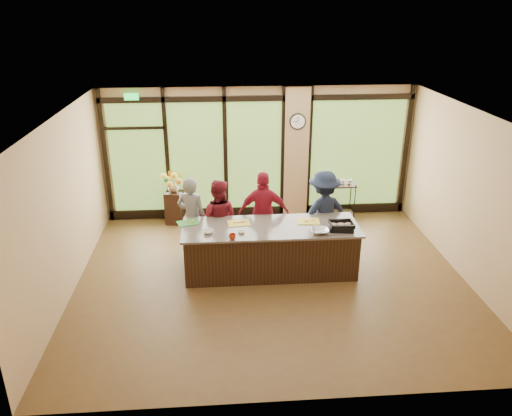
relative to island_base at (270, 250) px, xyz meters
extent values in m
plane|color=brown|center=(0.00, -0.30, -0.44)|extent=(7.00, 7.00, 0.00)
plane|color=white|center=(0.00, -0.30, 2.56)|extent=(7.00, 7.00, 0.00)
plane|color=tan|center=(0.00, 2.70, 1.06)|extent=(7.00, 0.00, 7.00)
plane|color=tan|center=(-3.50, -0.30, 1.06)|extent=(0.00, 6.00, 6.00)
plane|color=tan|center=(3.50, -0.30, 1.06)|extent=(0.00, 6.00, 6.00)
cube|color=tan|center=(0.85, 2.64, 1.06)|extent=(0.55, 0.12, 3.00)
cube|color=black|center=(0.00, 2.65, 2.31)|extent=(6.90, 0.08, 0.12)
cube|color=black|center=(0.00, 2.65, -0.32)|extent=(6.90, 0.08, 0.20)
cube|color=#19D83F|center=(-2.70, 2.60, 2.39)|extent=(0.30, 0.04, 0.14)
cube|color=#3F7127|center=(-2.70, 2.67, 1.01)|extent=(1.20, 0.02, 2.50)
cube|color=#3F7127|center=(-1.40, 2.67, 1.01)|extent=(1.20, 0.02, 2.50)
cube|color=#3F7127|center=(-0.10, 2.67, 1.01)|extent=(1.20, 0.02, 2.50)
cube|color=#3F7127|center=(2.25, 2.67, 1.01)|extent=(2.10, 0.02, 2.50)
cube|color=black|center=(-3.40, 2.65, 1.06)|extent=(0.08, 0.08, 3.00)
cube|color=black|center=(-2.05, 2.65, 1.06)|extent=(0.08, 0.08, 3.00)
cube|color=black|center=(-0.75, 2.65, 1.06)|extent=(0.08, 0.08, 3.00)
cube|color=black|center=(0.55, 2.65, 1.06)|extent=(0.08, 0.08, 3.00)
cube|color=black|center=(1.15, 2.65, 1.06)|extent=(0.08, 0.08, 3.00)
cube|color=black|center=(3.40, 2.65, 1.06)|extent=(0.08, 0.08, 3.00)
cube|color=black|center=(0.00, 0.00, 0.00)|extent=(3.10, 1.00, 0.88)
cube|color=slate|center=(0.00, 0.00, 0.46)|extent=(3.20, 1.10, 0.04)
cylinder|color=black|center=(0.85, 2.57, 1.81)|extent=(0.36, 0.04, 0.36)
cylinder|color=white|center=(0.85, 2.55, 1.81)|extent=(0.31, 0.01, 0.31)
cube|color=black|center=(0.85, 2.55, 1.86)|extent=(0.01, 0.00, 0.11)
cube|color=black|center=(0.80, 2.55, 1.81)|extent=(0.09, 0.00, 0.01)
imported|color=slate|center=(-1.45, 0.73, 0.38)|extent=(0.71, 0.60, 1.65)
imported|color=maroon|center=(-0.95, 0.71, 0.35)|extent=(0.89, 0.77, 1.59)
imported|color=maroon|center=(-0.06, 0.75, 0.41)|extent=(1.03, 0.50, 1.71)
imported|color=#181F35|center=(1.12, 0.72, 0.41)|extent=(1.23, 0.91, 1.70)
cube|color=black|center=(1.24, -0.23, 0.52)|extent=(0.46, 0.38, 0.07)
imported|color=silver|center=(0.83, -0.35, 0.52)|extent=(0.33, 0.33, 0.08)
cube|color=green|center=(-1.50, 0.27, 0.49)|extent=(0.45, 0.39, 0.01)
cube|color=yellow|center=(-0.57, 0.18, 0.49)|extent=(0.43, 0.34, 0.01)
cube|color=yellow|center=(0.72, 0.16, 0.49)|extent=(0.44, 0.34, 0.01)
imported|color=white|center=(-1.12, -0.21, 0.51)|extent=(0.19, 0.19, 0.05)
imported|color=white|center=(-0.54, -0.24, 0.50)|extent=(0.14, 0.14, 0.04)
imported|color=white|center=(-0.49, 0.26, 0.50)|extent=(0.17, 0.17, 0.03)
imported|color=#AB2C11|center=(-0.71, -0.47, 0.53)|extent=(0.13, 0.13, 0.10)
cube|color=black|center=(-1.93, 2.39, -0.07)|extent=(0.44, 0.44, 0.74)
imported|color=#7C6244|center=(-1.93, 2.39, 0.43)|extent=(0.28, 0.28, 0.25)
cube|color=black|center=(1.77, 2.19, -0.25)|extent=(0.73, 0.42, 0.03)
cube|color=black|center=(1.77, 2.19, 0.45)|extent=(0.73, 0.42, 0.03)
cylinder|color=black|center=(1.44, 2.01, 0.03)|extent=(0.03, 0.03, 0.94)
cylinder|color=black|center=(2.11, 2.01, 0.03)|extent=(0.03, 0.03, 0.94)
cylinder|color=black|center=(1.44, 2.38, 0.03)|extent=(0.03, 0.03, 0.94)
cylinder|color=black|center=(2.11, 2.38, 0.03)|extent=(0.03, 0.03, 0.94)
imported|color=silver|center=(1.54, 2.19, 0.51)|extent=(0.11, 0.11, 0.10)
imported|color=silver|center=(1.70, 2.19, 0.51)|extent=(0.11, 0.11, 0.10)
imported|color=silver|center=(1.86, 2.19, 0.51)|extent=(0.11, 0.11, 0.10)
imported|color=silver|center=(2.00, 2.19, 0.51)|extent=(0.11, 0.11, 0.10)
camera|label=1|loc=(-0.89, -8.16, 4.25)|focal=35.00mm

